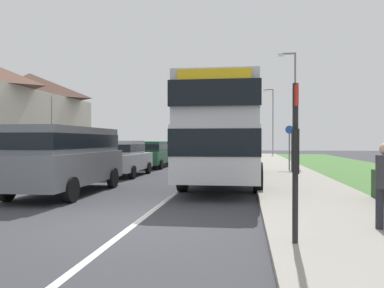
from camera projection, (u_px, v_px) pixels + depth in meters
name	position (u px, v px, depth m)	size (l,w,h in m)	color
ground_plane	(134.00, 225.00, 7.86)	(120.00, 120.00, 0.00)	#38383D
lane_marking_centre	(190.00, 182.00, 15.79)	(0.14, 60.00, 0.01)	silver
pavement_near_side	(303.00, 189.00, 13.24)	(3.20, 68.00, 0.12)	gray
double_decker_bus	(225.00, 130.00, 15.87)	(2.80, 11.07, 3.70)	#BCBCC1
parked_van_grey	(66.00, 154.00, 12.44)	(2.11, 5.46, 2.13)	slate
parked_car_silver	(123.00, 157.00, 18.68)	(1.96, 4.55, 1.70)	#B7B7BC
parked_car_dark_green	(152.00, 153.00, 24.26)	(1.94, 4.50, 1.65)	#19472D
parked_car_black	(167.00, 151.00, 29.39)	(1.88, 4.41, 1.63)	black
bus_stop_sign	(295.00, 152.00, 6.03)	(0.09, 0.52, 2.60)	black
cycle_route_sign	(289.00, 146.00, 21.09)	(0.44, 0.08, 2.52)	slate
street_lamp_mid	(293.00, 101.00, 24.99)	(1.14, 0.20, 7.36)	slate
street_lamp_far	(272.00, 117.00, 44.76)	(1.14, 0.20, 7.63)	slate
house_terrace_far_side	(2.00, 115.00, 26.86)	(7.27, 13.69, 6.95)	beige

